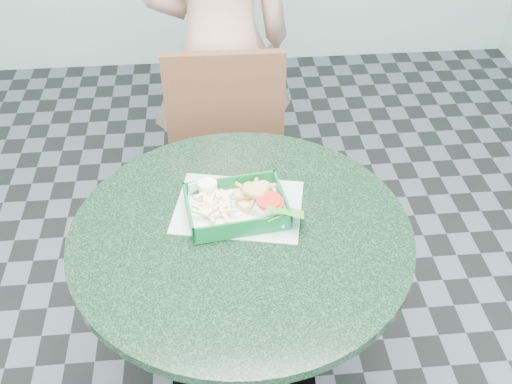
{
  "coord_description": "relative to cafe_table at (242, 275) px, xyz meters",
  "views": [
    {
      "loc": [
        -0.07,
        -1.23,
        1.94
      ],
      "look_at": [
        0.05,
        0.1,
        0.82
      ],
      "focal_mm": 42.0,
      "sensor_mm": 36.0,
      "label": 1
    }
  ],
  "objects": [
    {
      "name": "diner_person",
      "position": [
        -0.01,
        0.97,
        0.38
      ],
      "size": [
        0.78,
        0.59,
        1.91
      ],
      "primitive_type": "imported",
      "rotation": [
        0.0,
        0.0,
        3.35
      ],
      "color": "tan",
      "rests_on": "floor"
    },
    {
      "name": "placemat",
      "position": [
        0.0,
        0.1,
        0.17
      ],
      "size": [
        0.42,
        0.35,
        0.0
      ],
      "primitive_type": "cube",
      "rotation": [
        0.0,
        0.0,
        -0.21
      ],
      "color": "#9BB9B5",
      "rests_on": "cafe_table"
    },
    {
      "name": "cafe_table",
      "position": [
        0.0,
        0.0,
        0.0
      ],
      "size": [
        0.98,
        0.98,
        0.75
      ],
      "color": "black",
      "rests_on": "floor"
    },
    {
      "name": "dining_chair",
      "position": [
        -0.01,
        0.65,
        -0.05
      ],
      "size": [
        0.46,
        0.46,
        0.93
      ],
      "rotation": [
        0.0,
        0.0,
        -0.02
      ],
      "color": "#311C10",
      "rests_on": "floor"
    },
    {
      "name": "crab_sandwich",
      "position": [
        0.06,
        0.09,
        0.22
      ],
      "size": [
        0.12,
        0.12,
        0.07
      ],
      "rotation": [
        0.0,
        0.0,
        0.06
      ],
      "color": "tan",
      "rests_on": "food_basket"
    },
    {
      "name": "garnish_cup",
      "position": [
        0.09,
        0.02,
        0.21
      ],
      "size": [
        0.13,
        0.13,
        0.05
      ],
      "rotation": [
        0.0,
        0.0,
        0.08
      ],
      "color": "beige",
      "rests_on": "food_basket"
    },
    {
      "name": "food_basket",
      "position": [
        -0.01,
        0.07,
        0.19
      ],
      "size": [
        0.28,
        0.21,
        0.06
      ],
      "rotation": [
        0.0,
        0.0,
        0.13
      ],
      "color": "#095928",
      "rests_on": "placemat"
    },
    {
      "name": "floor",
      "position": [
        0.0,
        0.0,
        -0.58
      ],
      "size": [
        4.0,
        5.0,
        0.02
      ],
      "primitive_type": "cube",
      "color": "#303335",
      "rests_on": "ground"
    },
    {
      "name": "fries_pile",
      "position": [
        -0.07,
        0.09,
        0.21
      ],
      "size": [
        0.12,
        0.13,
        0.04
      ],
      "primitive_type": null,
      "rotation": [
        0.0,
        0.0,
        -0.13
      ],
      "color": "#FEE7A1",
      "rests_on": "food_basket"
    },
    {
      "name": "sauce_ramekin",
      "position": [
        -0.08,
        0.15,
        0.22
      ],
      "size": [
        0.06,
        0.06,
        0.03
      ],
      "rotation": [
        0.0,
        0.0,
        0.28
      ],
      "color": "white",
      "rests_on": "food_basket"
    }
  ]
}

